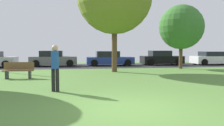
{
  "coord_description": "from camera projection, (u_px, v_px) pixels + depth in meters",
  "views": [
    {
      "loc": [
        -1.47,
        -6.01,
        1.64
      ],
      "look_at": [
        0.0,
        3.25,
        1.06
      ],
      "focal_mm": 37.05,
      "sensor_mm": 36.0,
      "label": 1
    }
  ],
  "objects": [
    {
      "name": "parked_car_grey",
      "position": [
        53.0,
        59.0,
        21.78
      ],
      "size": [
        4.3,
        2.04,
        1.45
      ],
      "color": "slate",
      "rests_on": "ground_plane"
    },
    {
      "name": "person_bystander",
      "position": [
        55.0,
        66.0,
        8.81
      ],
      "size": [
        0.3,
        0.35,
        1.78
      ],
      "rotation": [
        0.0,
        0.0,
        1.4
      ],
      "color": "black",
      "rests_on": "ground_plane"
    },
    {
      "name": "birch_tree_lone",
      "position": [
        181.0,
        27.0,
        18.96
      ],
      "size": [
        3.64,
        3.64,
        5.25
      ],
      "color": "brown",
      "rests_on": "ground_plane"
    },
    {
      "name": "parked_car_white",
      "position": [
        213.0,
        59.0,
        23.74
      ],
      "size": [
        4.31,
        2.07,
        1.35
      ],
      "color": "white",
      "rests_on": "ground_plane"
    },
    {
      "name": "park_bench",
      "position": [
        19.0,
        70.0,
        12.71
      ],
      "size": [
        1.6,
        0.45,
        0.9
      ],
      "rotation": [
        0.0,
        0.0,
        3.14
      ],
      "color": "brown",
      "rests_on": "ground_plane"
    },
    {
      "name": "ground_plane",
      "position": [
        131.0,
        109.0,
        6.26
      ],
      "size": [
        44.0,
        44.0,
        0.0
      ],
      "primitive_type": "plane",
      "color": "#547F38"
    },
    {
      "name": "road_strip",
      "position": [
        91.0,
        66.0,
        22.03
      ],
      "size": [
        44.0,
        6.4,
        0.01
      ],
      "primitive_type": "cube",
      "color": "#28282B",
      "rests_on": "ground_plane"
    },
    {
      "name": "parked_car_blue",
      "position": [
        109.0,
        59.0,
        22.55
      ],
      "size": [
        4.55,
        1.99,
        1.4
      ],
      "color": "#233893",
      "rests_on": "ground_plane"
    },
    {
      "name": "parked_car_black",
      "position": [
        161.0,
        58.0,
        23.46
      ],
      "size": [
        4.13,
        2.06,
        1.45
      ],
      "color": "black",
      "rests_on": "ground_plane"
    }
  ]
}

